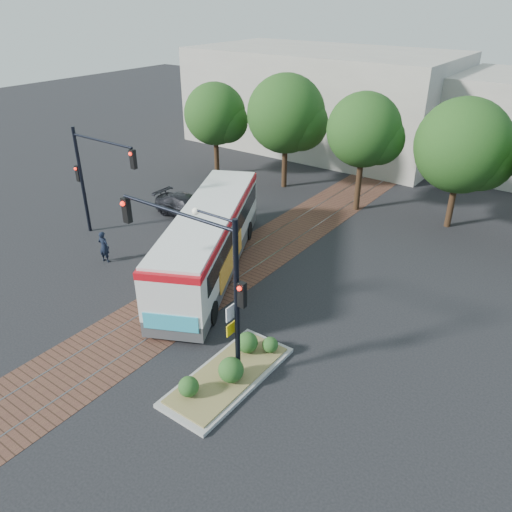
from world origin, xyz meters
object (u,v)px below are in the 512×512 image
(city_bus, at_px, (209,237))
(officer, at_px, (104,247))
(traffic_island, at_px, (230,369))
(signal_pole_main, at_px, (207,267))
(signal_pole_left, at_px, (93,170))
(parked_car, at_px, (188,207))

(city_bus, relative_size, officer, 7.13)
(traffic_island, distance_m, signal_pole_main, 3.95)
(officer, bearing_deg, signal_pole_left, -47.51)
(city_bus, xyz_separation_m, officer, (-4.92, -2.51, -0.96))
(city_bus, relative_size, signal_pole_main, 1.98)
(city_bus, height_order, parked_car, city_bus)
(traffic_island, bearing_deg, parked_car, 138.82)
(city_bus, height_order, traffic_island, city_bus)
(traffic_island, distance_m, signal_pole_left, 14.50)
(city_bus, distance_m, officer, 5.60)
(signal_pole_main, distance_m, signal_pole_left, 13.14)
(officer, bearing_deg, traffic_island, 152.50)
(traffic_island, xyz_separation_m, signal_pole_left, (-13.19, 4.89, 3.54))
(signal_pole_main, bearing_deg, parked_car, 136.52)
(city_bus, distance_m, signal_pole_left, 7.82)
(signal_pole_left, bearing_deg, parked_car, 67.03)
(signal_pole_left, distance_m, officer, 4.41)
(city_bus, bearing_deg, signal_pole_main, -75.44)
(officer, bearing_deg, parked_car, -96.99)
(parked_car, bearing_deg, city_bus, -127.80)
(traffic_island, height_order, signal_pole_main, signal_pole_main)
(traffic_island, distance_m, officer, 11.02)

